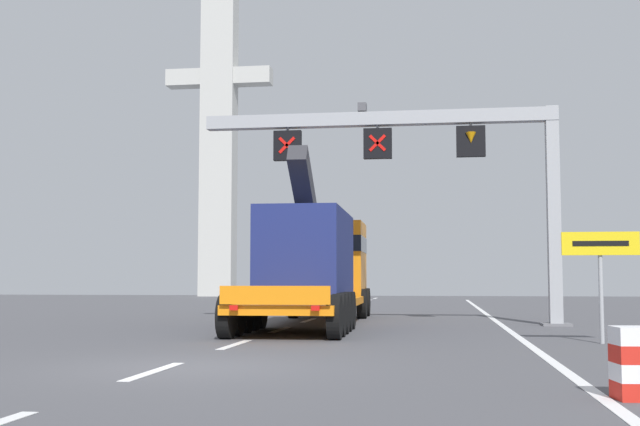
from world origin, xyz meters
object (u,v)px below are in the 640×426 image
exit_sign_yellow (600,257)px  bridge_pylon_distant (219,115)px  heavy_haul_truck_orange (317,264)px  overhead_lane_gantry (427,151)px

exit_sign_yellow → bridge_pylon_distant: (-21.83, 46.27, 13.29)m
exit_sign_yellow → bridge_pylon_distant: 52.86m
heavy_haul_truck_orange → bridge_pylon_distant: bearing=110.0°
exit_sign_yellow → bridge_pylon_distant: bridge_pylon_distant is taller
heavy_haul_truck_orange → exit_sign_yellow: size_ratio=5.49×
overhead_lane_gantry → exit_sign_yellow: (4.03, -7.11, -3.67)m
overhead_lane_gantry → bridge_pylon_distant: bearing=114.5°
heavy_haul_truck_orange → bridge_pylon_distant: size_ratio=0.47×
exit_sign_yellow → bridge_pylon_distant: bearing=115.3°
overhead_lane_gantry → exit_sign_yellow: size_ratio=4.62×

